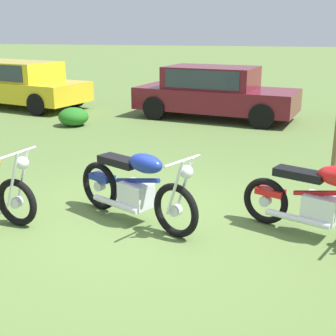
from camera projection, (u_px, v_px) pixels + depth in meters
name	position (u px, v px, depth m)	size (l,w,h in m)	color
ground_plane	(136.00, 224.00, 5.98)	(120.00, 120.00, 0.00)	#567038
motorcycle_blue	(136.00, 187.00, 5.90)	(1.87, 1.16, 1.02)	black
motorcycle_red	(322.00, 201.00, 5.46)	(1.88, 1.06, 1.02)	black
car_yellow	(19.00, 81.00, 14.52)	(4.38, 2.81, 1.43)	gold
car_burgundy	(214.00, 90.00, 12.70)	(4.64, 2.54, 1.43)	maroon
shrub_low	(73.00, 117.00, 11.88)	(0.77, 0.76, 0.48)	#236A1E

